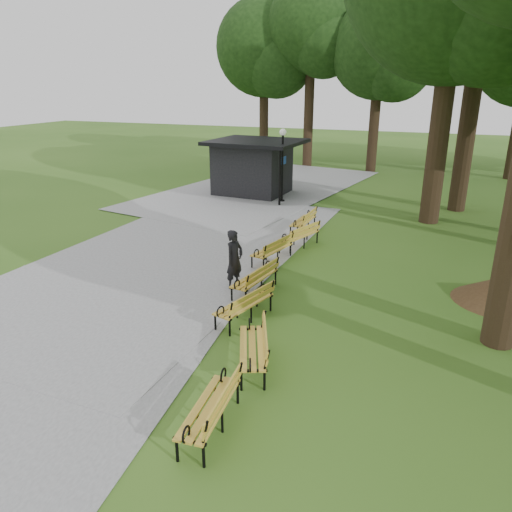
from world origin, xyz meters
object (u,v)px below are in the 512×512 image
at_px(bench_5, 299,235).
at_px(bench_0, 209,408).
at_px(bench_1, 252,348).
at_px(kiosk, 252,167).
at_px(bench_4, 272,250).
at_px(bench_2, 244,304).
at_px(person, 235,260).
at_px(lamp_post, 283,151).
at_px(bench_6, 303,221).
at_px(bench_3, 255,278).

bearing_deg(bench_5, bench_0, 26.88).
height_order(bench_0, bench_1, same).
relative_size(kiosk, bench_4, 2.34).
height_order(bench_2, bench_4, same).
xyz_separation_m(person, kiosk, (-4.10, 11.77, 0.53)).
xyz_separation_m(kiosk, lamp_post, (2.03, -1.23, 1.09)).
bearing_deg(kiosk, bench_5, -54.17).
bearing_deg(bench_5, bench_2, 22.40).
bearing_deg(person, bench_1, -136.41).
bearing_deg(kiosk, bench_1, -64.81).
relative_size(bench_5, bench_6, 1.00).
height_order(person, bench_6, person).
xyz_separation_m(bench_2, bench_3, (-0.36, 1.64, 0.00)).
height_order(person, bench_4, person).
distance_m(person, bench_4, 2.40).
bearing_deg(lamp_post, person, -78.90).
bearing_deg(bench_0, bench_6, -176.41).
distance_m(person, bench_0, 6.02).
xyz_separation_m(bench_0, bench_2, (-0.99, 3.92, 0.00)).
relative_size(kiosk, lamp_post, 1.27).
bearing_deg(bench_3, bench_5, -171.02).
relative_size(kiosk, bench_3, 2.34).
bearing_deg(bench_1, person, -173.88).
bearing_deg(bench_5, bench_3, 18.77).
xyz_separation_m(bench_5, bench_6, (-0.39, 1.86, 0.00)).
height_order(kiosk, bench_4, kiosk).
bearing_deg(person, lamp_post, 26.25).
height_order(bench_2, bench_5, same).
xyz_separation_m(lamp_post, bench_1, (4.01, -14.13, -2.04)).
xyz_separation_m(lamp_post, bench_0, (4.06, -16.20, -2.04)).
xyz_separation_m(person, bench_3, (0.64, -0.11, -0.42)).
bearing_deg(bench_5, person, 10.02).
bearing_deg(bench_1, bench_4, 173.25).
distance_m(bench_4, bench_5, 1.86).
relative_size(bench_1, bench_5, 1.00).
distance_m(bench_3, bench_4, 2.48).
bearing_deg(bench_2, bench_4, -154.49).
relative_size(bench_0, bench_2, 1.00).
bearing_deg(lamp_post, bench_2, -75.96).
height_order(kiosk, bench_0, kiosk).
bearing_deg(kiosk, bench_3, -64.53).
height_order(bench_1, bench_4, same).
bearing_deg(bench_3, kiosk, -148.81).
distance_m(bench_2, bench_6, 7.81).
distance_m(bench_3, bench_6, 6.15).
distance_m(lamp_post, bench_0, 16.82).
distance_m(person, bench_3, 0.77).
bearing_deg(bench_1, bench_3, 178.20).
xyz_separation_m(bench_3, bench_4, (-0.35, 2.46, 0.00)).
relative_size(bench_0, bench_1, 1.00).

